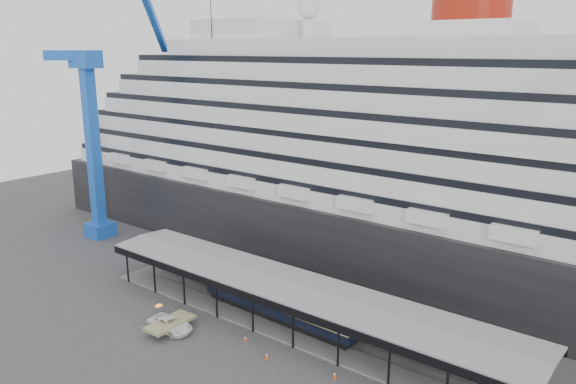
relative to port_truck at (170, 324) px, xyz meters
name	(u,v)px	position (x,y,z in m)	size (l,w,h in m)	color
ground	(267,343)	(10.58, 4.75, -0.79)	(200.00, 200.00, 0.00)	#39393B
cruise_ship	(408,141)	(10.63, 36.75, 17.56)	(130.00, 30.00, 43.90)	black
platform_canopy	(295,307)	(10.58, 9.75, 1.57)	(56.00, 9.18, 5.30)	slate
crane_blue	(97,121)	(-34.54, 15.37, 19.16)	(22.63, 19.19, 47.60)	blue
port_truck	(170,324)	(0.00, 0.00, 0.00)	(2.63, 5.71, 1.59)	white
pullman_carriage	(278,300)	(8.13, 9.75, 1.81)	(21.90, 3.40, 21.44)	black
traffic_cone_left	(245,339)	(8.45, 3.51, -0.46)	(0.41, 0.41, 0.67)	#E0450C
traffic_cone_mid	(267,356)	(12.65, 2.20, -0.44)	(0.44, 0.44, 0.71)	#F3460D
traffic_cone_right	(335,375)	(20.23, 3.59, -0.44)	(0.40, 0.40, 0.70)	#E54C0C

